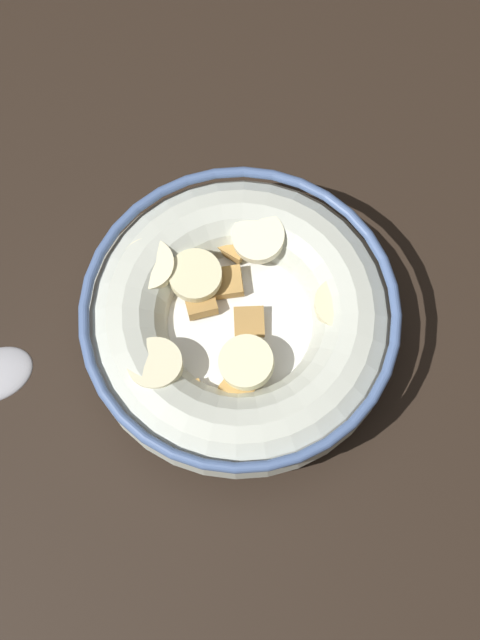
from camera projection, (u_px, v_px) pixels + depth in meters
ground_plane at (240, 341)px, 52.87cm from camera, size 102.39×102.39×2.00cm
cereal_bowl at (240, 322)px, 49.49cm from camera, size 17.70×17.70×4.97cm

